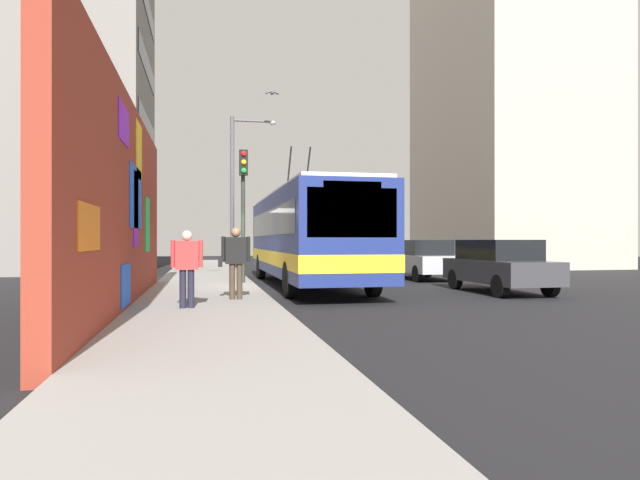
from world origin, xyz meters
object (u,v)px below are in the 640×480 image
parked_car_silver (423,259)px  street_lamp (237,183)px  parked_car_dark_gray (499,265)px  pedestrian_at_curb (235,257)px  traffic_light (243,194)px  pedestrian_near_wall (187,263)px  parked_car_white (377,255)px  city_bus (307,234)px

parked_car_silver → street_lamp: street_lamp is taller
parked_car_dark_gray → parked_car_silver: 5.89m
pedestrian_at_curb → street_lamp: street_lamp is taller
street_lamp → pedestrian_at_curb: bearing=176.4°
pedestrian_at_curb → traffic_light: 5.60m
parked_car_dark_gray → pedestrian_near_wall: 9.55m
parked_car_dark_gray → parked_car_white: (11.96, -0.00, 0.00)m
traffic_light → pedestrian_at_curb: bearing=174.0°
parked_car_dark_gray → traffic_light: bearing=64.6°
city_bus → street_lamp: size_ratio=1.79×
parked_car_dark_gray → pedestrian_at_curb: bearing=102.3°
parked_car_dark_gray → parked_car_white: 11.96m
parked_car_white → traffic_light: size_ratio=1.05×
pedestrian_at_curb → pedestrian_near_wall: size_ratio=1.06×
parked_car_silver → parked_car_white: bearing=-0.0°
pedestrian_at_curb → traffic_light: bearing=-6.0°
parked_car_dark_gray → pedestrian_near_wall: pedestrian_near_wall is taller
parked_car_silver → pedestrian_at_curb: bearing=134.0°
pedestrian_near_wall → parked_car_white: bearing=-30.6°
traffic_light → street_lamp: (5.33, -0.12, 0.89)m
pedestrian_at_curb → traffic_light: (5.21, -0.55, 1.96)m
city_bus → pedestrian_near_wall: bearing=150.7°
pedestrian_near_wall → parked_car_silver: bearing=-44.5°
parked_car_dark_gray → traffic_light: 8.45m
parked_car_silver → parked_car_white: 6.07m
traffic_light → street_lamp: 5.41m
city_bus → parked_car_dark_gray: city_bus is taller
traffic_light → city_bus: bearing=-89.4°
pedestrian_near_wall → parked_car_dark_gray: bearing=-70.2°
traffic_light → parked_car_dark_gray: bearing=-115.4°
pedestrian_near_wall → traffic_light: size_ratio=0.36×
parked_car_dark_gray → parked_car_white: same height
parked_car_dark_gray → pedestrian_at_curb: pedestrian_at_curb is taller
parked_car_dark_gray → traffic_light: traffic_light is taller
city_bus → parked_car_silver: 5.80m
city_bus → traffic_light: 2.54m
parked_car_silver → parked_car_white: size_ratio=0.92×
parked_car_dark_gray → pedestrian_at_curb: (-1.72, 7.90, 0.33)m
city_bus → parked_car_white: 9.96m
street_lamp → parked_car_silver: bearing=-112.1°
parked_car_white → street_lamp: bearing=113.5°
city_bus → pedestrian_near_wall: (-6.75, 3.78, -0.68)m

